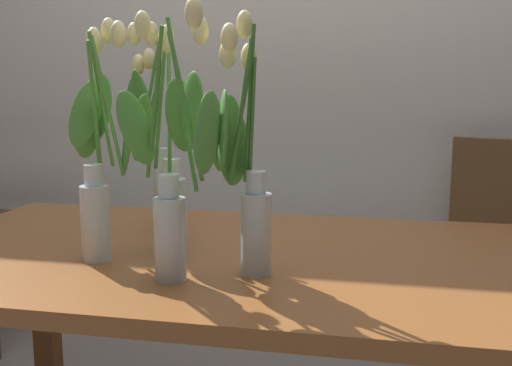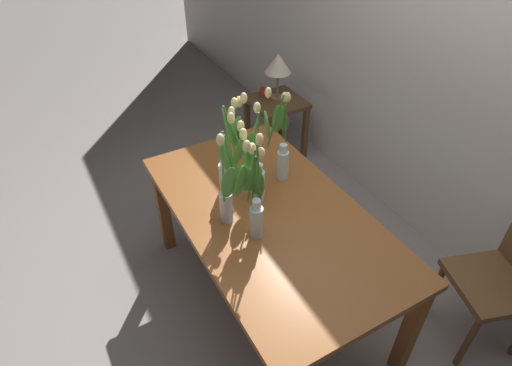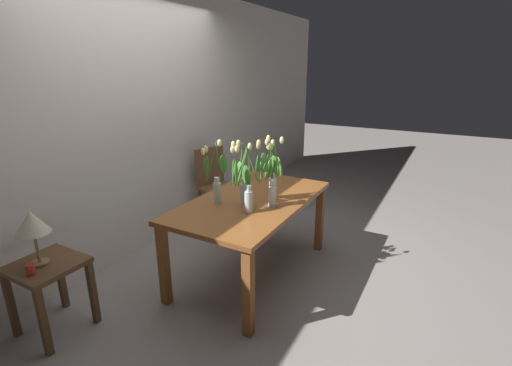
{
  "view_description": "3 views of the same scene",
  "coord_description": "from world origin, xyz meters",
  "px_view_note": "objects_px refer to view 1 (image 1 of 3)",
  "views": [
    {
      "loc": [
        0.38,
        -1.44,
        1.18
      ],
      "look_at": [
        0.09,
        -0.06,
        0.93
      ],
      "focal_mm": 43.35,
      "sensor_mm": 36.0,
      "label": 1
    },
    {
      "loc": [
        1.42,
        -0.89,
        2.27
      ],
      "look_at": [
        -0.02,
        -0.08,
        0.95
      ],
      "focal_mm": 29.82,
      "sensor_mm": 36.0,
      "label": 2
    },
    {
      "loc": [
        -2.62,
        -1.49,
        1.87
      ],
      "look_at": [
        -0.05,
        -0.07,
        0.92
      ],
      "focal_mm": 25.48,
      "sensor_mm": 36.0,
      "label": 3
    }
  ],
  "objects_px": {
    "tulip_vase_0": "(173,179)",
    "tulip_vase_4": "(155,152)",
    "tulip_vase_2": "(98,161)",
    "tulip_vase_3": "(243,174)",
    "dining_chair": "(496,247)",
    "dining_table": "(225,287)",
    "tulip_vase_1": "(169,177)"
  },
  "relations": [
    {
      "from": "dining_chair",
      "to": "tulip_vase_4",
      "type": "bearing_deg",
      "value": -144.31
    },
    {
      "from": "dining_table",
      "to": "tulip_vase_3",
      "type": "relative_size",
      "value": 2.8
    },
    {
      "from": "tulip_vase_2",
      "to": "tulip_vase_3",
      "type": "relative_size",
      "value": 1.0
    },
    {
      "from": "tulip_vase_1",
      "to": "dining_chair",
      "type": "xyz_separation_m",
      "value": [
        0.95,
        0.99,
        -0.4
      ]
    },
    {
      "from": "dining_table",
      "to": "tulip_vase_0",
      "type": "distance_m",
      "value": 0.38
    },
    {
      "from": "tulip_vase_2",
      "to": "tulip_vase_4",
      "type": "relative_size",
      "value": 1.0
    },
    {
      "from": "tulip_vase_2",
      "to": "tulip_vase_3",
      "type": "height_order",
      "value": "same"
    },
    {
      "from": "dining_chair",
      "to": "tulip_vase_0",
      "type": "bearing_deg",
      "value": -126.13
    },
    {
      "from": "dining_table",
      "to": "tulip_vase_4",
      "type": "relative_size",
      "value": 2.8
    },
    {
      "from": "tulip_vase_4",
      "to": "dining_chair",
      "type": "distance_m",
      "value": 1.39
    },
    {
      "from": "dining_table",
      "to": "tulip_vase_4",
      "type": "xyz_separation_m",
      "value": [
        -0.26,
        0.21,
        0.31
      ]
    },
    {
      "from": "dining_table",
      "to": "tulip_vase_1",
      "type": "bearing_deg",
      "value": -173.11
    },
    {
      "from": "dining_table",
      "to": "tulip_vase_3",
      "type": "xyz_separation_m",
      "value": [
        0.08,
        -0.15,
        0.31
      ]
    },
    {
      "from": "tulip_vase_0",
      "to": "tulip_vase_1",
      "type": "bearing_deg",
      "value": 112.34
    },
    {
      "from": "tulip_vase_1",
      "to": "tulip_vase_4",
      "type": "distance_m",
      "value": 0.26
    },
    {
      "from": "dining_table",
      "to": "dining_chair",
      "type": "relative_size",
      "value": 1.72
    },
    {
      "from": "dining_chair",
      "to": "tulip_vase_1",
      "type": "bearing_deg",
      "value": -133.7
    },
    {
      "from": "tulip_vase_1",
      "to": "tulip_vase_4",
      "type": "height_order",
      "value": "tulip_vase_4"
    },
    {
      "from": "tulip_vase_1",
      "to": "tulip_vase_3",
      "type": "relative_size",
      "value": 0.99
    },
    {
      "from": "tulip_vase_0",
      "to": "dining_chair",
      "type": "distance_m",
      "value": 1.54
    },
    {
      "from": "tulip_vase_0",
      "to": "tulip_vase_1",
      "type": "relative_size",
      "value": 1.03
    },
    {
      "from": "tulip_vase_3",
      "to": "tulip_vase_4",
      "type": "height_order",
      "value": "same"
    },
    {
      "from": "dining_table",
      "to": "tulip_vase_2",
      "type": "xyz_separation_m",
      "value": [
        -0.29,
        -0.09,
        0.32
      ]
    },
    {
      "from": "tulip_vase_0",
      "to": "tulip_vase_4",
      "type": "bearing_deg",
      "value": 115.38
    },
    {
      "from": "tulip_vase_0",
      "to": "tulip_vase_3",
      "type": "bearing_deg",
      "value": 25.34
    },
    {
      "from": "tulip_vase_1",
      "to": "dining_chair",
      "type": "distance_m",
      "value": 1.43
    },
    {
      "from": "dining_chair",
      "to": "tulip_vase_2",
      "type": "bearing_deg",
      "value": -135.91
    },
    {
      "from": "tulip_vase_0",
      "to": "tulip_vase_4",
      "type": "height_order",
      "value": "tulip_vase_0"
    },
    {
      "from": "dining_table",
      "to": "tulip_vase_4",
      "type": "distance_m",
      "value": 0.45
    },
    {
      "from": "tulip_vase_2",
      "to": "tulip_vase_1",
      "type": "bearing_deg",
      "value": 25.57
    },
    {
      "from": "tulip_vase_4",
      "to": "dining_chair",
      "type": "bearing_deg",
      "value": 35.69
    },
    {
      "from": "tulip_vase_2",
      "to": "tulip_vase_3",
      "type": "distance_m",
      "value": 0.37
    }
  ]
}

